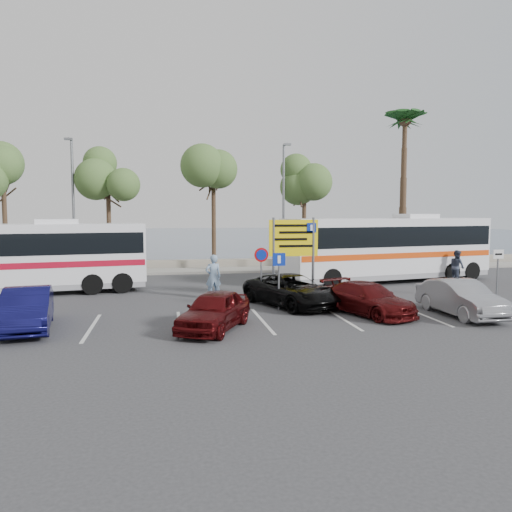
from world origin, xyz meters
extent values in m
plane|color=#333335|center=(0.00, 0.00, 0.00)|extent=(120.00, 120.00, 0.00)
cube|color=gray|center=(0.00, 14.00, 0.07)|extent=(44.00, 2.40, 0.15)
cube|color=gray|center=(0.00, 16.00, 0.30)|extent=(48.00, 0.80, 0.60)
plane|color=#3F5365|center=(0.00, 60.00, 0.01)|extent=(140.00, 140.00, 0.00)
cylinder|color=#382619|center=(-14.00, 14.00, 2.81)|extent=(0.28, 0.28, 5.32)
cylinder|color=#382619|center=(-8.00, 14.00, 2.67)|extent=(0.28, 0.28, 5.04)
cylinder|color=#382619|center=(-1.50, 14.00, 2.95)|extent=(0.28, 0.28, 5.60)
cylinder|color=#382619|center=(4.50, 14.00, 2.74)|extent=(0.28, 0.28, 5.18)
cylinder|color=#382619|center=(11.50, 14.00, 5.15)|extent=(0.48, 0.48, 10.00)
cylinder|color=slate|center=(-10.00, 13.60, 4.15)|extent=(0.16, 0.16, 8.00)
cylinder|color=slate|center=(-10.00, 13.15, 8.10)|extent=(0.12, 0.90, 0.12)
cube|color=slate|center=(-10.00, 12.65, 8.05)|extent=(0.45, 0.25, 0.12)
cylinder|color=slate|center=(3.00, 13.60, 4.15)|extent=(0.16, 0.16, 8.00)
cylinder|color=slate|center=(3.00, 13.15, 8.10)|extent=(0.12, 0.90, 0.12)
cube|color=slate|center=(3.00, 12.65, 8.05)|extent=(0.45, 0.25, 0.12)
cylinder|color=slate|center=(0.10, 3.20, 1.80)|extent=(0.12, 0.12, 3.60)
cylinder|color=slate|center=(1.90, 3.20, 1.80)|extent=(0.12, 0.12, 3.60)
cube|color=yellow|center=(1.00, 3.20, 2.70)|extent=(2.20, 0.06, 1.60)
cube|color=#0C2699|center=(1.80, 3.16, 3.15)|extent=(0.42, 0.01, 0.42)
cylinder|color=slate|center=(-0.60, 2.40, 1.10)|extent=(0.07, 0.07, 2.20)
cylinder|color=#B20C0C|center=(-0.60, 2.37, 2.05)|extent=(0.60, 0.03, 0.60)
cylinder|color=slate|center=(-0.20, 0.80, 1.10)|extent=(0.07, 0.07, 2.20)
cube|color=#0C2699|center=(-0.20, 0.78, 2.00)|extent=(0.50, 0.03, 0.50)
cylinder|color=slate|center=(9.80, 1.50, 1.10)|extent=(0.07, 0.07, 2.20)
cube|color=white|center=(9.80, 1.48, 2.00)|extent=(0.50, 0.03, 0.40)
cube|color=white|center=(-11.22, 6.50, 1.90)|extent=(11.50, 4.19, 2.77)
cube|color=black|center=(-11.22, 6.50, 2.39)|extent=(11.29, 4.20, 0.99)
cube|color=#AA0D22|center=(-11.22, 6.50, 1.45)|extent=(11.40, 4.20, 0.28)
cube|color=gray|center=(-11.22, 6.50, 0.52)|extent=(11.39, 4.15, 0.52)
cube|color=white|center=(-11.22, 6.50, 3.40)|extent=(2.10, 1.79, 0.23)
cube|color=white|center=(7.50, 7.59, 2.02)|extent=(12.26, 4.80, 2.95)
cube|color=black|center=(7.50, 7.59, 2.55)|extent=(12.03, 4.79, 1.05)
cube|color=#D8410C|center=(7.50, 7.59, 1.55)|extent=(12.15, 4.80, 0.30)
cube|color=gray|center=(7.50, 7.59, 0.55)|extent=(12.14, 4.75, 0.55)
cube|color=white|center=(7.50, 7.59, 3.62)|extent=(2.27, 1.95, 0.24)
imported|color=#100F4A|center=(-9.00, -0.98, 0.68)|extent=(2.12, 4.33, 1.37)
imported|color=#500D0E|center=(2.90, -0.60, 0.60)|extent=(3.00, 4.43, 1.19)
imported|color=#4E0B0C|center=(-3.00, -2.04, 0.64)|extent=(3.06, 4.04, 1.28)
imported|color=black|center=(0.50, 1.50, 0.65)|extent=(3.81, 5.13, 1.30)
imported|color=gray|center=(6.18, -1.46, 0.67)|extent=(1.57, 4.10, 1.33)
imported|color=#829EBD|center=(-2.48, 3.85, 0.98)|extent=(0.78, 0.58, 1.96)
imported|color=#333A4D|center=(11.00, 6.50, 0.89)|extent=(0.74, 0.92, 1.79)
camera|label=1|loc=(-4.48, -18.03, 3.82)|focal=35.00mm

